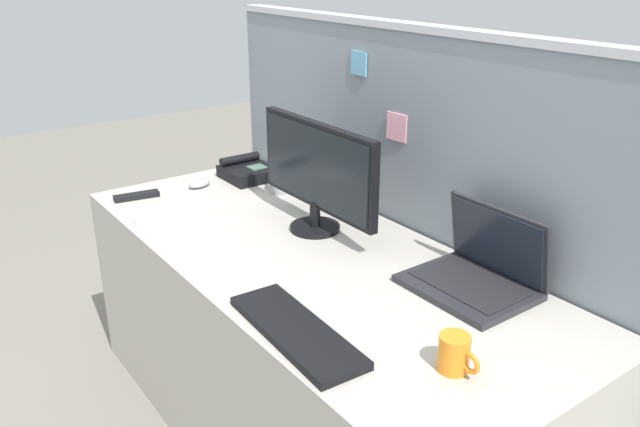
# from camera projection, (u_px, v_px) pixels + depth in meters

# --- Properties ---
(desk) EXTENTS (1.87, 0.78, 0.72)m
(desk) POSITION_uv_depth(u_px,v_px,m) (308.00, 349.00, 2.15)
(desk) COLOR #ADA89E
(desk) RESTS_ON ground_plane
(cubicle_divider) EXTENTS (2.03, 0.08, 1.40)m
(cubicle_divider) POSITION_uv_depth(u_px,v_px,m) (406.00, 227.00, 2.26)
(cubicle_divider) COLOR gray
(cubicle_divider) RESTS_ON ground_plane
(desktop_monitor) EXTENTS (0.58, 0.17, 0.37)m
(desktop_monitor) POSITION_uv_depth(u_px,v_px,m) (317.00, 171.00, 2.11)
(desktop_monitor) COLOR black
(desktop_monitor) RESTS_ON desk
(laptop) EXTENTS (0.33, 0.27, 0.23)m
(laptop) POSITION_uv_depth(u_px,v_px,m) (479.00, 270.00, 1.79)
(laptop) COLOR #232328
(laptop) RESTS_ON desk
(desk_phone) EXTENTS (0.21, 0.20, 0.08)m
(desk_phone) POSITION_uv_depth(u_px,v_px,m) (248.00, 171.00, 2.68)
(desk_phone) COLOR black
(desk_phone) RESTS_ON desk
(keyboard_main) EXTENTS (0.45, 0.17, 0.02)m
(keyboard_main) POSITION_uv_depth(u_px,v_px,m) (296.00, 331.00, 1.58)
(keyboard_main) COLOR black
(keyboard_main) RESTS_ON desk
(computer_mouse_right_hand) EXTENTS (0.08, 0.11, 0.03)m
(computer_mouse_right_hand) POSITION_uv_depth(u_px,v_px,m) (199.00, 183.00, 2.58)
(computer_mouse_right_hand) COLOR #9EA0A8
(computer_mouse_right_hand) RESTS_ON desk
(pen_cup) EXTENTS (0.07, 0.07, 0.18)m
(pen_cup) POSITION_uv_depth(u_px,v_px,m) (279.00, 181.00, 2.50)
(pen_cup) COLOR #99999E
(pen_cup) RESTS_ON desk
(cell_phone_white_slab) EXTENTS (0.08, 0.15, 0.01)m
(cell_phone_white_slab) POSITION_uv_depth(u_px,v_px,m) (155.00, 218.00, 2.26)
(cell_phone_white_slab) COLOR silver
(cell_phone_white_slab) RESTS_ON desk
(tv_remote) EXTENTS (0.07, 0.17, 0.02)m
(tv_remote) POSITION_uv_depth(u_px,v_px,m) (137.00, 196.00, 2.46)
(tv_remote) COLOR black
(tv_remote) RESTS_ON desk
(coffee_mug) EXTENTS (0.11, 0.07, 0.09)m
(coffee_mug) POSITION_uv_depth(u_px,v_px,m) (455.00, 354.00, 1.43)
(coffee_mug) COLOR orange
(coffee_mug) RESTS_ON desk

